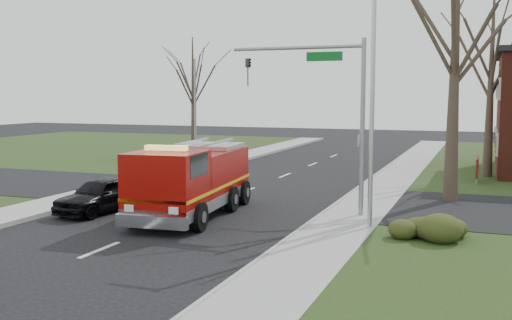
% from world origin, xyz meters
% --- Properties ---
extents(ground, '(120.00, 120.00, 0.00)m').
position_xyz_m(ground, '(0.00, 0.00, 0.00)').
color(ground, black).
rests_on(ground, ground).
extents(sidewalk_right, '(2.40, 80.00, 0.15)m').
position_xyz_m(sidewalk_right, '(6.20, 0.00, 0.07)').
color(sidewalk_right, gray).
rests_on(sidewalk_right, ground).
extents(sidewalk_left, '(2.40, 80.00, 0.15)m').
position_xyz_m(sidewalk_left, '(-6.20, 0.00, 0.07)').
color(sidewalk_left, gray).
rests_on(sidewalk_left, ground).
extents(health_center_sign, '(0.12, 2.00, 1.40)m').
position_xyz_m(health_center_sign, '(10.50, 12.50, 0.88)').
color(health_center_sign, '#561514').
rests_on(health_center_sign, ground).
extents(hedge_corner, '(2.80, 2.00, 0.90)m').
position_xyz_m(hedge_corner, '(9.00, -1.00, 0.58)').
color(hedge_corner, '#2C3413').
rests_on(hedge_corner, lawn_right).
extents(bare_tree_near, '(6.00, 6.00, 12.00)m').
position_xyz_m(bare_tree_near, '(9.50, 6.00, 7.41)').
color(bare_tree_near, '#3B3023').
rests_on(bare_tree_near, ground).
extents(bare_tree_far, '(5.25, 5.25, 10.50)m').
position_xyz_m(bare_tree_far, '(11.00, 15.00, 6.49)').
color(bare_tree_far, '#3B3023').
rests_on(bare_tree_far, ground).
extents(bare_tree_left, '(4.50, 4.50, 9.00)m').
position_xyz_m(bare_tree_left, '(-10.00, 20.00, 5.56)').
color(bare_tree_left, '#3B3023').
rests_on(bare_tree_left, ground).
extents(traffic_signal_mast, '(5.29, 0.18, 6.80)m').
position_xyz_m(traffic_signal_mast, '(5.21, 1.50, 4.71)').
color(traffic_signal_mast, gray).
rests_on(traffic_signal_mast, ground).
extents(streetlight_pole, '(1.48, 0.16, 8.40)m').
position_xyz_m(streetlight_pole, '(7.14, -0.50, 4.55)').
color(streetlight_pole, '#B7BABF').
rests_on(streetlight_pole, ground).
extents(utility_pole_far, '(0.14, 0.14, 7.00)m').
position_xyz_m(utility_pole_far, '(-6.80, 14.00, 3.50)').
color(utility_pole_far, gray).
rests_on(utility_pole_far, ground).
extents(fire_engine, '(3.38, 7.55, 2.96)m').
position_xyz_m(fire_engine, '(0.27, -0.40, 1.34)').
color(fire_engine, '#8E0B06').
rests_on(fire_engine, ground).
extents(parked_car_maroon, '(2.18, 4.33, 1.42)m').
position_xyz_m(parked_car_maroon, '(-3.50, -1.00, 0.71)').
color(parked_car_maroon, black).
rests_on(parked_car_maroon, ground).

